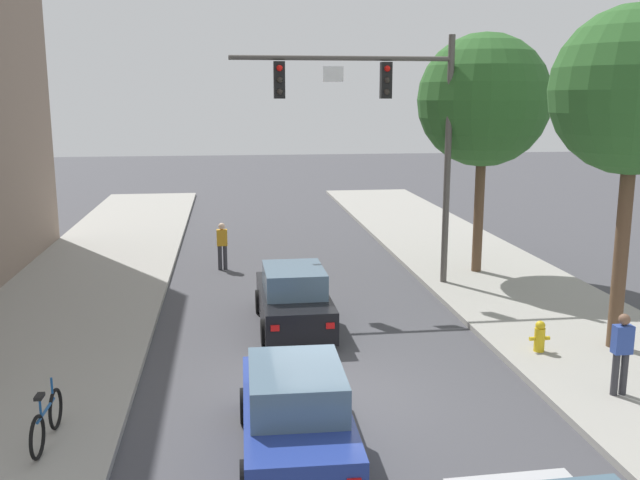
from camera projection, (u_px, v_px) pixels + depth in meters
name	position (u px, v px, depth m)	size (l,w,h in m)	color
ground_plane	(337.00, 396.00, 13.94)	(120.00, 120.00, 0.00)	#424247
traffic_signal_mast	(388.00, 114.00, 20.77)	(6.64, 0.38, 7.50)	#514C47
car_lead_black	(294.00, 300.00, 18.05)	(1.86, 4.25, 1.60)	black
car_following_blue	(296.00, 415.00, 11.49)	(1.90, 4.27, 1.60)	navy
pedestrian_crossing_road	(222.00, 244.00, 24.02)	(0.36, 0.22, 1.64)	#333338
pedestrian_sidewalk_right_walker	(622.00, 350.00, 13.49)	(0.36, 0.22, 1.64)	#333338
bicycle_leaning	(47.00, 421.00, 11.69)	(0.14, 1.77, 0.98)	black
fire_hydrant	(540.00, 336.00, 15.94)	(0.48, 0.24, 0.72)	gold
street_tree_nearest	(635.00, 92.00, 15.17)	(3.68, 3.68, 7.67)	brown
street_tree_second	(484.00, 101.00, 22.31)	(4.22, 4.22, 7.71)	brown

